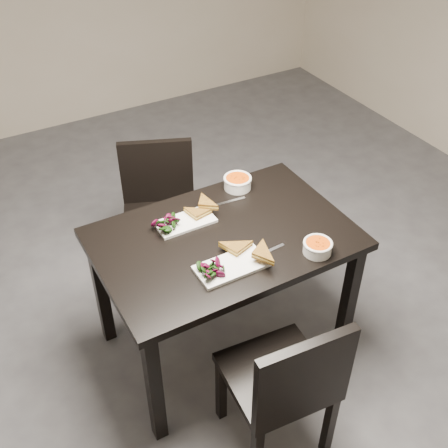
% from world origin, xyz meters
% --- Properties ---
extents(ground, '(5.00, 5.00, 0.00)m').
position_xyz_m(ground, '(0.00, 0.00, 0.00)').
color(ground, '#47474C').
rests_on(ground, ground).
extents(table, '(1.20, 0.80, 0.75)m').
position_xyz_m(table, '(-0.09, -0.39, 0.65)').
color(table, black).
rests_on(table, ground).
extents(chair_near, '(0.45, 0.45, 0.85)m').
position_xyz_m(chair_near, '(-0.17, -1.06, 0.48)').
color(chair_near, black).
rests_on(chair_near, ground).
extents(chair_far, '(0.55, 0.55, 0.85)m').
position_xyz_m(chair_far, '(-0.12, 0.31, 0.48)').
color(chair_far, black).
rests_on(chair_far, ground).
extents(plate_near, '(0.32, 0.16, 0.02)m').
position_xyz_m(plate_near, '(-0.17, -0.60, 0.76)').
color(plate_near, white).
rests_on(plate_near, table).
extents(sandwich_near, '(0.19, 0.16, 0.05)m').
position_xyz_m(sandwich_near, '(-0.10, -0.58, 0.79)').
color(sandwich_near, olive).
rests_on(sandwich_near, plate_near).
extents(salad_near, '(0.10, 0.09, 0.04)m').
position_xyz_m(salad_near, '(-0.27, -0.60, 0.79)').
color(salad_near, black).
rests_on(salad_near, plate_near).
extents(soup_bowl_near, '(0.13, 0.13, 0.06)m').
position_xyz_m(soup_bowl_near, '(0.22, -0.70, 0.78)').
color(soup_bowl_near, white).
rests_on(soup_bowl_near, table).
extents(cutlery_near, '(0.18, 0.03, 0.00)m').
position_xyz_m(cutlery_near, '(0.03, -0.59, 0.75)').
color(cutlery_near, silver).
rests_on(cutlery_near, table).
extents(plate_far, '(0.28, 0.14, 0.01)m').
position_xyz_m(plate_far, '(-0.20, -0.22, 0.76)').
color(plate_far, white).
rests_on(plate_far, table).
extents(sandwich_far, '(0.16, 0.13, 0.05)m').
position_xyz_m(sandwich_far, '(-0.14, -0.23, 0.79)').
color(sandwich_far, olive).
rests_on(sandwich_far, plate_far).
extents(salad_far, '(0.09, 0.08, 0.04)m').
position_xyz_m(salad_far, '(-0.30, -0.22, 0.78)').
color(salad_far, black).
rests_on(salad_far, plate_far).
extents(soup_bowl_far, '(0.15, 0.15, 0.07)m').
position_xyz_m(soup_bowl_far, '(0.17, -0.08, 0.79)').
color(soup_bowl_far, white).
rests_on(soup_bowl_far, table).
extents(cutlery_far, '(0.18, 0.03, 0.00)m').
position_xyz_m(cutlery_far, '(0.07, -0.17, 0.75)').
color(cutlery_far, silver).
rests_on(cutlery_far, table).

